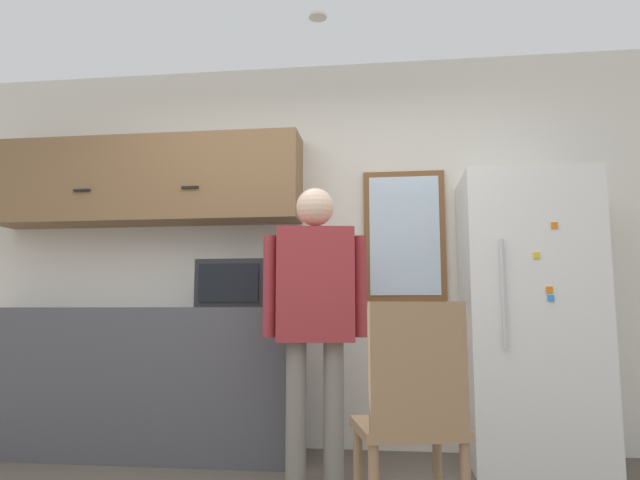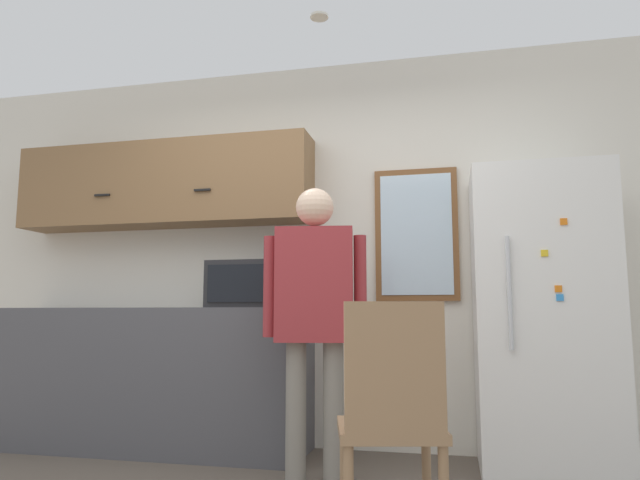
# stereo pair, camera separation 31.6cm
# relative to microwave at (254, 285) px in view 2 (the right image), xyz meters

# --- Properties ---
(back_wall) EXTENTS (6.00, 0.06, 2.70)m
(back_wall) POSITION_rel_microwave_xyz_m (0.32, 0.38, 0.26)
(back_wall) COLOR silver
(back_wall) RESTS_ON ground_plane
(counter) EXTENTS (2.21, 0.59, 0.94)m
(counter) POSITION_rel_microwave_xyz_m (-0.78, 0.05, -0.62)
(counter) COLOR #4C4C51
(counter) RESTS_ON ground_plane
(upper_cabinets) EXTENTS (2.21, 0.34, 0.60)m
(upper_cabinets) POSITION_rel_microwave_xyz_m (-0.78, 0.19, 0.75)
(upper_cabinets) COLOR olive
(microwave) EXTENTS (0.54, 0.41, 0.30)m
(microwave) POSITION_rel_microwave_xyz_m (0.00, 0.00, 0.00)
(microwave) COLOR #232326
(microwave) RESTS_ON counter
(person) EXTENTS (0.56, 0.28, 1.60)m
(person) POSITION_rel_microwave_xyz_m (0.52, -0.50, -0.12)
(person) COLOR gray
(person) RESTS_ON ground_plane
(refrigerator) EXTENTS (0.77, 0.65, 1.75)m
(refrigerator) POSITION_rel_microwave_xyz_m (1.77, 0.03, -0.21)
(refrigerator) COLOR white
(refrigerator) RESTS_ON ground_plane
(chair) EXTENTS (0.49, 0.49, 0.95)m
(chair) POSITION_rel_microwave_xyz_m (1.01, -1.24, -0.57)
(chair) COLOR #997551
(chair) RESTS_ON ground_plane
(window) EXTENTS (0.56, 0.05, 0.90)m
(window) POSITION_rel_microwave_xyz_m (1.04, 0.34, 0.35)
(window) COLOR brown
(ceiling_light) EXTENTS (0.11, 0.11, 0.01)m
(ceiling_light) POSITION_rel_microwave_xyz_m (0.52, -0.38, 1.59)
(ceiling_light) COLOR white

